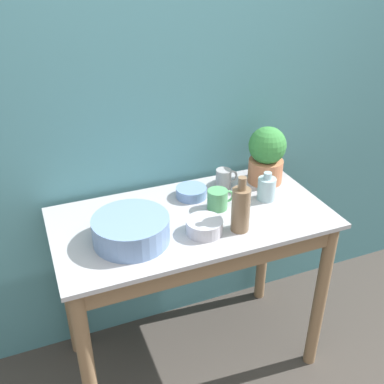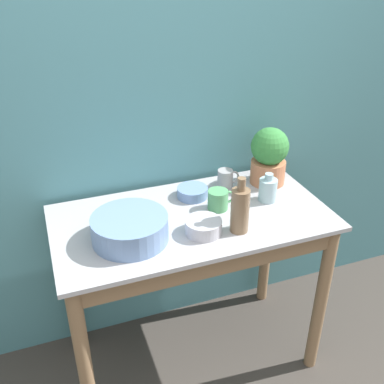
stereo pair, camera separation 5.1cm
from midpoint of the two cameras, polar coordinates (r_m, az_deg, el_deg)
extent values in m
cube|color=teal|center=(2.12, -2.78, 9.76)|extent=(6.00, 0.05, 2.40)
cylinder|color=#846647|center=(1.96, -12.64, -21.04)|extent=(0.06, 0.06, 0.84)
cylinder|color=#846647|center=(2.27, 16.66, -13.18)|extent=(0.06, 0.06, 0.84)
cylinder|color=#846647|center=(2.34, -14.71, -11.38)|extent=(0.06, 0.06, 0.84)
cylinder|color=#846647|center=(2.60, 10.06, -6.07)|extent=(0.06, 0.06, 0.84)
cube|color=#846647|center=(1.80, 3.77, -9.20)|extent=(1.10, 0.02, 0.10)
cube|color=#9E9EA3|center=(1.96, 0.75, -3.32)|extent=(1.20, 0.63, 0.02)
cylinder|color=#B7704C|center=(2.23, 10.23, 2.55)|extent=(0.17, 0.17, 0.11)
sphere|color=#337A38|center=(2.18, 10.54, 5.71)|extent=(0.18, 0.18, 0.18)
cylinder|color=#6684B2|center=(1.79, -7.08, -4.62)|extent=(0.31, 0.31, 0.10)
cylinder|color=brown|center=(1.82, 6.91, -2.38)|extent=(0.08, 0.08, 0.19)
cylinder|color=brown|center=(1.76, 7.14, 0.98)|extent=(0.03, 0.03, 0.05)
cylinder|color=#93B2BC|center=(2.08, 10.30, 0.24)|extent=(0.08, 0.08, 0.11)
cylinder|color=#93B2BC|center=(2.05, 10.47, 1.91)|extent=(0.04, 0.04, 0.03)
cylinder|color=#4C935B|center=(1.99, 4.05, -1.00)|extent=(0.09, 0.09, 0.09)
torus|color=#4C935B|center=(2.00, 5.36, -0.64)|extent=(0.06, 0.01, 0.06)
cylinder|color=gray|center=(2.15, 4.91, 1.59)|extent=(0.07, 0.07, 0.10)
torus|color=gray|center=(2.17, 5.92, 1.88)|extent=(0.06, 0.01, 0.06)
cylinder|color=#6684B2|center=(2.09, 0.76, -0.03)|extent=(0.14, 0.14, 0.05)
cylinder|color=#A8A8B2|center=(1.83, 2.39, -4.40)|extent=(0.15, 0.15, 0.06)
camera|label=1|loc=(0.03, -89.22, 0.44)|focal=42.00mm
camera|label=2|loc=(0.03, 90.78, -0.44)|focal=42.00mm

